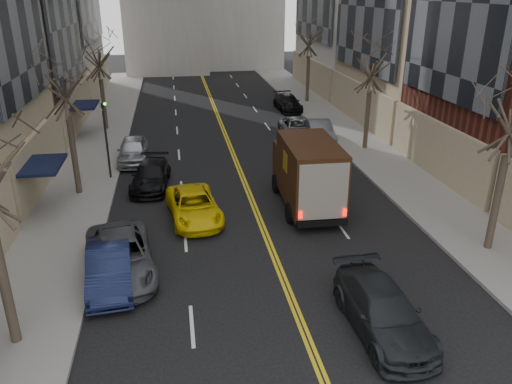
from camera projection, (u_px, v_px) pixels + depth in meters
sidewalk_left at (94, 153)px, 32.51m from camera, size 4.00×66.00×0.15m
sidewalk_right at (357, 140)px, 35.25m from camera, size 4.00×66.00×0.15m
tree_lf_mid at (61, 67)px, 23.67m from camera, size 3.20×3.20×8.91m
tree_lf_far at (97, 48)px, 35.75m from camera, size 3.20×3.20×8.12m
tree_rt_mid at (373, 55)px, 31.07m from camera, size 3.20×3.20×8.32m
tree_rt_far at (310, 28)px, 44.54m from camera, size 3.20×3.20×9.11m
traffic_signal at (106, 131)px, 27.15m from camera, size 0.29×0.26×4.70m
ups_truck at (307, 173)px, 24.15m from camera, size 2.74×6.38×3.46m
observer_sedan at (383, 311)px, 15.60m from camera, size 2.15×4.97×1.42m
taxi at (194, 206)px, 23.23m from camera, size 2.72×4.97×1.32m
pedestrian at (294, 202)px, 23.25m from camera, size 0.44×0.64×1.67m
parked_lf_b at (109, 267)px, 18.04m from camera, size 1.96×4.54×1.46m
parked_lf_c at (120, 257)px, 18.70m from camera, size 3.15×5.57×1.47m
parked_lf_d at (151, 176)px, 26.93m from camera, size 2.30×4.73×1.33m
parked_lf_e at (133, 150)px, 30.85m from camera, size 1.79×4.41×1.50m
parked_rt_a at (319, 132)px, 34.83m from camera, size 1.96×4.67×1.50m
parked_rt_b at (298, 128)px, 35.94m from camera, size 2.40×4.97×1.36m
parked_rt_c at (288, 103)px, 43.94m from camera, size 2.00×4.69×1.35m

